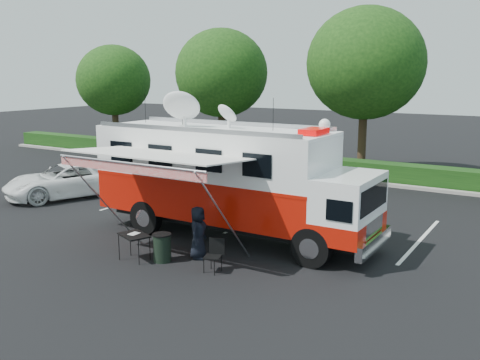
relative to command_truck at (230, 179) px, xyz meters
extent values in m
plane|color=black|center=(0.08, 0.00, -2.01)|extent=(120.00, 120.00, 0.00)
cube|color=#9E998E|center=(4.08, 11.00, -1.94)|extent=(60.00, 0.35, 0.15)
cube|color=black|center=(4.08, 11.90, -1.51)|extent=(60.00, 1.20, 1.00)
cylinder|color=black|center=(-17.92, 13.00, -0.01)|extent=(0.44, 0.44, 4.00)
ellipsoid|color=#14380F|center=(-17.92, 13.00, 2.95)|extent=(5.12, 5.12, 4.86)
cylinder|color=black|center=(-8.92, 13.00, 0.19)|extent=(0.44, 0.44, 4.40)
ellipsoid|color=#14380F|center=(-8.92, 13.00, 3.45)|extent=(5.63, 5.63, 5.35)
cylinder|color=black|center=(0.08, 13.00, 0.39)|extent=(0.44, 0.44, 4.80)
ellipsoid|color=#14380F|center=(0.08, 13.00, 3.94)|extent=(6.14, 6.14, 5.84)
cube|color=silver|center=(-12.42, 3.00, -2.01)|extent=(0.12, 5.50, 0.01)
cube|color=silver|center=(-6.42, 3.00, -2.01)|extent=(0.12, 5.50, 0.01)
cube|color=silver|center=(-0.42, 3.00, -2.01)|extent=(0.12, 5.50, 0.01)
cube|color=silver|center=(5.58, 3.00, -2.01)|extent=(0.12, 5.50, 0.01)
cube|color=black|center=(0.08, 0.00, -1.42)|extent=(9.18, 1.49, 0.32)
cylinder|color=black|center=(3.50, -1.17, -1.42)|extent=(1.17, 0.34, 1.17)
cylinder|color=black|center=(3.50, 1.17, -1.42)|extent=(1.17, 0.34, 1.17)
cylinder|color=black|center=(-2.69, -1.17, -1.42)|extent=(1.17, 0.34, 1.17)
cylinder|color=black|center=(-2.69, 1.17, -1.42)|extent=(1.17, 0.34, 1.17)
cube|color=silver|center=(4.94, 0.00, -1.37)|extent=(0.21, 2.67, 0.43)
cube|color=white|center=(4.14, 0.00, -0.36)|extent=(1.49, 2.67, 1.81)
cube|color=#B91407|center=(4.14, 0.00, -1.00)|extent=(1.52, 2.69, 0.59)
cube|color=black|center=(4.84, 0.00, -0.04)|extent=(0.13, 2.37, 0.75)
cube|color=#B91407|center=(-0.66, 0.00, -0.62)|extent=(8.11, 2.67, 1.28)
cube|color=#B91407|center=(-0.66, 0.00, 0.02)|extent=(8.13, 2.69, 0.11)
cube|color=white|center=(-0.66, 0.00, 0.82)|extent=(8.11, 2.67, 1.49)
cube|color=white|center=(-0.66, 0.00, 1.61)|extent=(8.11, 2.67, 0.09)
cube|color=#CC0505|center=(2.97, 0.00, 1.76)|extent=(0.59, 1.01, 0.17)
sphere|color=white|center=(2.86, 1.07, 1.86)|extent=(0.36, 0.36, 0.36)
ellipsoid|color=white|center=(-1.84, -0.16, 2.37)|extent=(1.28, 1.28, 0.38)
ellipsoid|color=white|center=(-0.24, 0.21, 2.15)|extent=(0.75, 0.75, 0.21)
cylinder|color=black|center=(-3.97, 0.43, 2.15)|extent=(0.02, 0.02, 1.07)
cylinder|color=black|center=(-2.26, 0.43, 2.15)|extent=(0.02, 0.02, 1.07)
cylinder|color=black|center=(1.37, 0.43, 2.15)|extent=(0.02, 0.02, 1.07)
cube|color=silver|center=(-0.88, -2.62, 1.09)|extent=(5.34, 2.56, 0.22)
cube|color=red|center=(-0.88, -3.88, 0.89)|extent=(5.34, 0.04, 0.30)
cylinder|color=#B2B2B7|center=(-0.88, -3.90, 1.02)|extent=(5.34, 0.07, 0.07)
cylinder|color=#B2B2B7|center=(-3.29, -2.69, -0.49)|extent=(0.05, 2.75, 3.08)
cylinder|color=#B2B2B7|center=(1.54, -2.69, -0.49)|extent=(0.05, 2.75, 3.08)
imported|color=white|center=(-9.50, 1.25, -2.01)|extent=(4.47, 5.90, 1.49)
imported|color=black|center=(0.30, -2.25, -2.01)|extent=(0.70, 0.89, 1.59)
cube|color=black|center=(-1.20, -3.39, -1.24)|extent=(1.12, 0.97, 0.04)
cylinder|color=black|center=(-1.59, -3.64, -1.62)|extent=(0.02, 0.02, 0.77)
cylinder|color=black|center=(-1.59, -3.15, -1.62)|extent=(0.02, 0.02, 0.77)
cylinder|color=black|center=(-0.81, -3.64, -1.62)|extent=(0.02, 0.02, 0.77)
cylinder|color=black|center=(-0.81, -3.15, -1.62)|extent=(0.02, 0.02, 0.77)
cube|color=silver|center=(-1.25, -3.34, -1.21)|extent=(0.24, 0.33, 0.01)
cube|color=black|center=(1.33, -2.99, -1.56)|extent=(0.57, 0.57, 0.04)
cube|color=black|center=(1.33, -2.77, -1.32)|extent=(0.43, 0.19, 0.50)
cylinder|color=black|center=(1.15, -3.17, -1.79)|extent=(0.02, 0.02, 0.45)
cylinder|color=black|center=(1.15, -2.81, -1.79)|extent=(0.02, 0.02, 0.45)
cylinder|color=black|center=(1.51, -3.17, -1.79)|extent=(0.02, 0.02, 0.45)
cylinder|color=black|center=(1.51, -2.81, -1.79)|extent=(0.02, 0.02, 0.45)
cylinder|color=black|center=(-0.44, -3.04, -1.61)|extent=(0.52, 0.52, 0.80)
cylinder|color=black|center=(-0.44, -3.04, -1.19)|extent=(0.56, 0.56, 0.04)
camera|label=1|loc=(9.37, -14.64, 3.46)|focal=40.00mm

